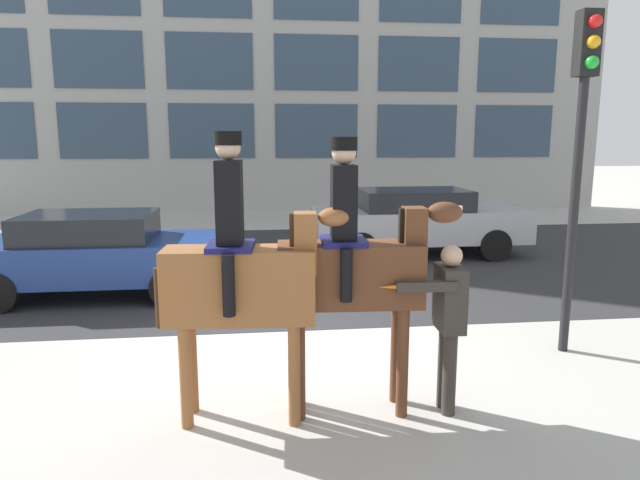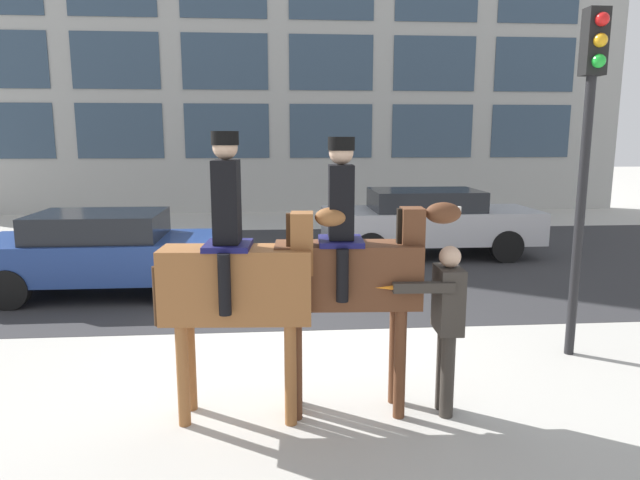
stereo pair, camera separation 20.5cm
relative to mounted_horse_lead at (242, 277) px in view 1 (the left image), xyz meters
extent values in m
plane|color=#B2AFA8|center=(0.53, 1.84, -1.36)|extent=(80.00, 80.00, 0.00)
cube|color=#2D2D30|center=(0.53, 6.59, -1.36)|extent=(24.02, 8.50, 0.01)
cube|color=#33475B|center=(-4.76, 14.67, 1.40)|extent=(2.82, 0.02, 1.80)
cube|color=#33475B|center=(-1.24, 14.67, 1.40)|extent=(2.82, 0.02, 1.80)
cube|color=#33475B|center=(2.29, 14.67, 1.40)|extent=(2.82, 0.02, 1.80)
cube|color=#33475B|center=(5.81, 14.67, 1.40)|extent=(2.82, 0.02, 1.80)
cube|color=#33475B|center=(9.33, 14.67, 1.40)|extent=(2.82, 0.02, 1.80)
cube|color=#33475B|center=(-4.76, 14.67, 3.65)|extent=(2.82, 0.02, 1.80)
cube|color=#33475B|center=(-1.24, 14.67, 3.65)|extent=(2.82, 0.02, 1.80)
cube|color=#33475B|center=(2.29, 14.67, 3.65)|extent=(2.82, 0.02, 1.80)
cube|color=#33475B|center=(5.81, 14.67, 3.65)|extent=(2.82, 0.02, 1.80)
cube|color=#33475B|center=(9.33, 14.67, 3.65)|extent=(2.82, 0.02, 1.80)
cube|color=brown|center=(-0.03, 0.00, -0.08)|extent=(1.37, 0.53, 0.67)
cylinder|color=brown|center=(0.47, 0.12, -0.89)|extent=(0.11, 0.11, 0.95)
cylinder|color=brown|center=(0.45, -0.18, -0.89)|extent=(0.11, 0.11, 0.95)
cylinder|color=brown|center=(-0.50, 0.19, -0.89)|extent=(0.11, 0.11, 0.95)
cylinder|color=brown|center=(-0.52, -0.12, -0.89)|extent=(0.11, 0.11, 0.95)
cube|color=brown|center=(0.56, -0.04, 0.30)|extent=(0.22, 0.25, 0.55)
cube|color=#382314|center=(0.44, -0.03, 0.32)|extent=(0.05, 0.08, 0.50)
ellipsoid|color=brown|center=(0.82, -0.05, 0.53)|extent=(0.30, 0.22, 0.17)
cube|color=silver|center=(0.91, -0.06, 0.55)|extent=(0.11, 0.06, 0.07)
cylinder|color=#382314|center=(-0.74, 0.05, -0.18)|extent=(0.09, 0.09, 0.55)
cube|color=#14144C|center=(-0.10, 0.01, 0.28)|extent=(0.43, 0.51, 0.05)
cube|color=black|center=(-0.10, 0.01, 0.67)|extent=(0.24, 0.33, 0.73)
sphere|color=#D1A889|center=(-0.10, 0.01, 1.15)|extent=(0.22, 0.22, 0.22)
cylinder|color=black|center=(-0.10, 0.01, 1.23)|extent=(0.24, 0.24, 0.12)
cylinder|color=black|center=(-0.08, 0.28, -0.01)|extent=(0.11, 0.11, 0.54)
cylinder|color=black|center=(-0.11, -0.26, -0.01)|extent=(0.11, 0.11, 0.54)
cube|color=#59331E|center=(0.99, 0.05, -0.02)|extent=(1.36, 0.51, 0.59)
cylinder|color=#59331E|center=(1.48, 0.18, -0.84)|extent=(0.11, 0.11, 1.05)
cylinder|color=#59331E|center=(1.46, -0.13, -0.84)|extent=(0.11, 0.11, 1.05)
cylinder|color=#59331E|center=(0.52, 0.23, -0.84)|extent=(0.11, 0.11, 1.05)
cylinder|color=#59331E|center=(0.50, -0.08, -0.84)|extent=(0.11, 0.11, 1.05)
cube|color=#59331E|center=(1.58, 0.02, 0.34)|extent=(0.21, 0.25, 0.53)
cube|color=black|center=(1.46, 0.02, 0.36)|extent=(0.04, 0.08, 0.48)
ellipsoid|color=#59331E|center=(1.86, 0.00, 0.55)|extent=(0.34, 0.21, 0.20)
cube|color=silver|center=(1.95, 0.00, 0.57)|extent=(0.12, 0.06, 0.08)
cylinder|color=black|center=(0.28, 0.09, -0.12)|extent=(0.09, 0.09, 0.55)
cube|color=#14144C|center=(0.92, 0.05, 0.30)|extent=(0.42, 0.50, 0.05)
cube|color=black|center=(0.92, 0.05, 0.66)|extent=(0.24, 0.33, 0.66)
sphere|color=#D1A889|center=(0.92, 0.05, 1.10)|extent=(0.22, 0.22, 0.22)
cylinder|color=black|center=(0.92, 0.05, 1.18)|extent=(0.24, 0.24, 0.12)
cylinder|color=black|center=(0.94, 0.32, 0.04)|extent=(0.11, 0.11, 0.47)
cylinder|color=black|center=(0.91, -0.22, 0.04)|extent=(0.11, 0.11, 0.47)
cylinder|color=#332D28|center=(1.91, -0.15, -0.95)|extent=(0.13, 0.13, 0.82)
cylinder|color=#332D28|center=(1.92, 0.01, -0.95)|extent=(0.13, 0.13, 0.82)
cube|color=#332D28|center=(1.91, -0.07, -0.24)|extent=(0.23, 0.41, 0.61)
sphere|color=#D1A889|center=(1.91, -0.07, 0.16)|extent=(0.20, 0.20, 0.20)
cube|color=#332D28|center=(1.63, -0.24, -0.08)|extent=(0.55, 0.11, 0.09)
cone|color=orange|center=(1.28, -0.23, -0.08)|extent=(0.18, 0.05, 0.04)
cube|color=navy|center=(-2.46, 4.46, -0.73)|extent=(4.08, 1.71, 0.63)
cube|color=black|center=(-2.56, 4.46, -0.20)|extent=(2.04, 1.50, 0.42)
cylinder|color=black|center=(-1.19, 3.68, -1.05)|extent=(0.63, 0.21, 0.63)
cylinder|color=black|center=(-1.19, 5.25, -1.05)|extent=(0.63, 0.21, 0.63)
cylinder|color=black|center=(-3.72, 5.25, -1.05)|extent=(0.63, 0.21, 0.63)
cube|color=#B7B7BC|center=(3.70, 7.06, -0.68)|extent=(4.62, 1.76, 0.69)
cube|color=black|center=(3.58, 7.06, -0.12)|extent=(2.31, 1.55, 0.43)
cylinder|color=black|center=(5.13, 6.25, -1.02)|extent=(0.68, 0.21, 0.68)
cylinder|color=black|center=(5.13, 7.87, -1.02)|extent=(0.68, 0.21, 0.68)
cylinder|color=black|center=(2.27, 6.25, -1.02)|extent=(0.68, 0.21, 0.68)
cylinder|color=black|center=(2.27, 7.87, -1.02)|extent=(0.68, 0.21, 0.68)
cylinder|color=black|center=(3.87, 1.27, 0.27)|extent=(0.11, 0.11, 3.27)
cube|color=black|center=(3.87, 1.27, 2.26)|extent=(0.24, 0.19, 0.72)
sphere|color=red|center=(3.87, 1.15, 2.48)|extent=(0.15, 0.15, 0.15)
sphere|color=orange|center=(3.87, 1.15, 2.26)|extent=(0.15, 0.15, 0.15)
sphere|color=green|center=(3.87, 1.15, 2.05)|extent=(0.15, 0.15, 0.15)
camera|label=1|loc=(0.12, -5.02, 1.25)|focal=32.00mm
camera|label=2|loc=(0.32, -5.04, 1.25)|focal=32.00mm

